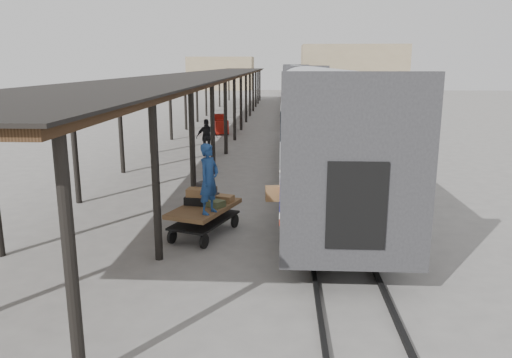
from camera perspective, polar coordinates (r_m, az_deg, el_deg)
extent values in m
plane|color=slate|center=(14.56, -3.89, -6.25)|extent=(160.00, 160.00, 0.00)
cube|color=silver|center=(21.80, 7.01, 7.16)|extent=(3.00, 24.00, 2.90)
cube|color=#28282B|center=(10.09, 11.45, 0.15)|extent=(3.04, 0.22, 3.50)
cube|color=black|center=(21.67, 3.01, 9.59)|extent=(0.04, 22.08, 0.65)
cube|color=black|center=(22.03, 6.89, 2.76)|extent=(2.55, 23.04, 0.50)
cube|color=silver|center=(47.71, 4.93, 10.38)|extent=(3.00, 24.00, 2.90)
cube|color=#28282B|center=(35.83, 5.51, 9.48)|extent=(3.04, 0.22, 3.50)
cube|color=black|center=(47.65, 3.09, 11.49)|extent=(0.04, 22.08, 0.65)
cube|color=black|center=(47.82, 4.89, 8.34)|extent=(2.55, 23.04, 0.50)
cube|color=silver|center=(73.68, 4.31, 11.33)|extent=(3.00, 24.00, 2.90)
cube|color=#28282B|center=(61.79, 4.53, 10.99)|extent=(3.04, 0.22, 3.50)
cube|color=black|center=(73.64, 3.11, 12.04)|extent=(0.04, 22.08, 0.65)
cube|color=black|center=(73.75, 4.28, 10.01)|extent=(2.55, 23.04, 0.50)
cube|color=black|center=(13.40, 4.01, 1.59)|extent=(0.50, 1.70, 2.00)
imported|color=silver|center=(13.43, 4.00, 1.01)|extent=(0.72, 0.89, 1.72)
cube|color=olive|center=(13.42, 2.26, -1.66)|extent=(0.57, 0.25, 0.42)
cube|color=#422B19|center=(37.99, -4.77, 11.81)|extent=(4.60, 64.00, 0.18)
cube|color=black|center=(37.98, -4.78, 11.99)|extent=(4.90, 64.30, 0.06)
cylinder|color=black|center=(38.41, -7.78, 8.77)|extent=(0.20, 0.20, 4.00)
cylinder|color=black|center=(69.06, -2.94, 10.73)|extent=(0.20, 0.20, 4.00)
cylinder|color=black|center=(7.83, -20.47, -8.84)|extent=(0.20, 0.20, 4.00)
cylinder|color=black|center=(37.86, -1.60, 8.82)|extent=(0.20, 0.20, 4.00)
cylinder|color=black|center=(68.76, 0.52, 10.74)|extent=(0.20, 0.20, 4.00)
cube|color=black|center=(47.88, 4.00, 7.36)|extent=(0.10, 150.00, 0.12)
cube|color=black|center=(47.92, 5.74, 7.33)|extent=(0.10, 150.00, 0.12)
cube|color=tan|center=(92.46, 10.96, 12.35)|extent=(18.00, 10.00, 8.00)
cube|color=tan|center=(96.36, -4.00, 11.98)|extent=(12.00, 8.00, 6.00)
cube|color=brown|center=(14.25, -5.92, -3.34)|extent=(1.99, 2.68, 0.12)
cube|color=black|center=(14.35, -5.89, -4.68)|extent=(1.86, 2.55, 0.06)
cylinder|color=black|center=(13.91, -9.58, -6.48)|extent=(0.21, 0.40, 0.40)
cylinder|color=black|center=(13.42, -5.94, -7.10)|extent=(0.21, 0.40, 0.40)
cylinder|color=black|center=(15.45, -5.80, -4.36)|extent=(0.21, 0.40, 0.40)
cylinder|color=black|center=(15.02, -2.44, -4.82)|extent=(0.21, 0.40, 0.40)
cube|color=#313133|center=(14.75, -5.85, -2.05)|extent=(0.84, 0.71, 0.24)
cube|color=olive|center=(14.63, -3.66, -2.23)|extent=(0.61, 0.51, 0.19)
cube|color=black|center=(14.42, -6.91, -2.45)|extent=(0.64, 0.50, 0.23)
cube|color=#444D2E|center=(14.14, -4.73, -2.81)|extent=(0.64, 0.59, 0.19)
cube|color=#45321B|center=(14.68, -5.83, -1.29)|extent=(0.70, 0.61, 0.21)
cube|color=olive|center=(14.37, -6.76, -1.53)|extent=(0.60, 0.47, 0.22)
cube|color=#313133|center=(14.61, -5.83, -0.67)|extent=(0.52, 0.45, 0.15)
cube|color=maroon|center=(34.83, -4.20, 6.04)|extent=(1.42, 1.77, 0.92)
cube|color=maroon|center=(35.16, -4.38, 7.11)|extent=(1.03, 0.89, 0.36)
cylinder|color=black|center=(34.24, -4.62, 5.27)|extent=(0.25, 0.39, 0.37)
cylinder|color=black|center=(34.44, -3.29, 5.34)|extent=(0.25, 0.39, 0.37)
cylinder|color=black|center=(35.32, -5.06, 5.50)|extent=(0.25, 0.39, 0.37)
cylinder|color=black|center=(35.52, -3.77, 5.57)|extent=(0.25, 0.39, 0.37)
imported|color=navy|center=(13.34, -5.39, 0.01)|extent=(0.72, 0.83, 1.90)
imported|color=black|center=(26.80, -5.63, 4.77)|extent=(1.21, 0.72, 1.94)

